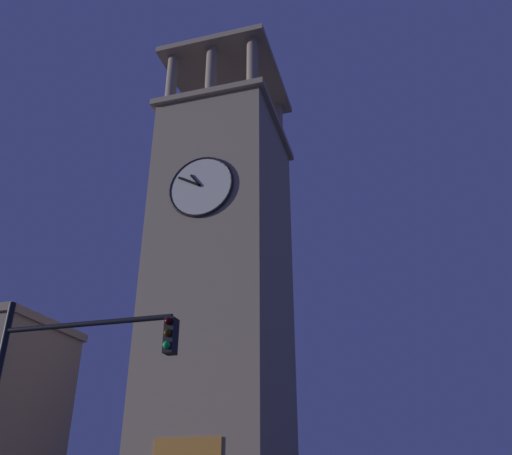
# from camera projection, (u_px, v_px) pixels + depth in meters

# --- Properties ---
(clocktower) EXTENTS (7.24, 8.55, 30.76)m
(clocktower) POSITION_uv_depth(u_px,v_px,m) (223.00, 289.00, 30.45)
(clocktower) COLOR gray
(clocktower) RESTS_ON ground_plane
(traffic_signal_near) EXTENTS (4.36, 0.41, 5.96)m
(traffic_signal_near) POSITION_uv_depth(u_px,v_px,m) (48.00, 389.00, 11.28)
(traffic_signal_near) COLOR black
(traffic_signal_near) RESTS_ON ground_plane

